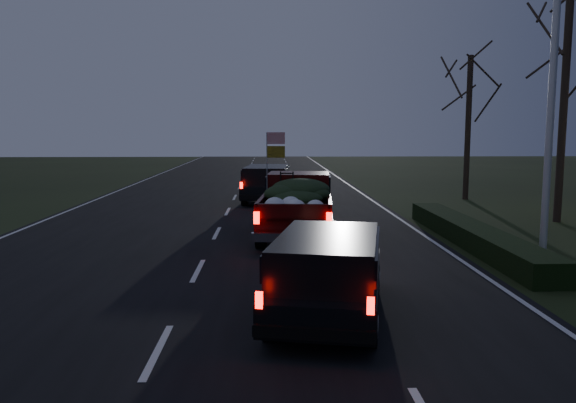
# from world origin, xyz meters

# --- Properties ---
(ground) EXTENTS (120.00, 120.00, 0.00)m
(ground) POSITION_xyz_m (0.00, 0.00, 0.00)
(ground) COLOR black
(ground) RESTS_ON ground
(road_asphalt) EXTENTS (14.00, 120.00, 0.02)m
(road_asphalt) POSITION_xyz_m (0.00, 0.00, 0.01)
(road_asphalt) COLOR black
(road_asphalt) RESTS_ON ground
(hedge_row) EXTENTS (1.00, 10.00, 0.60)m
(hedge_row) POSITION_xyz_m (7.80, 3.00, 0.30)
(hedge_row) COLOR black
(hedge_row) RESTS_ON ground
(light_pole) EXTENTS (0.50, 0.90, 9.16)m
(light_pole) POSITION_xyz_m (9.50, 2.00, 5.48)
(light_pole) COLOR silver
(light_pole) RESTS_ON ground
(bare_tree_mid) EXTENTS (3.60, 3.60, 8.50)m
(bare_tree_mid) POSITION_xyz_m (12.50, 7.00, 6.35)
(bare_tree_mid) COLOR black
(bare_tree_mid) RESTS_ON ground
(bare_tree_far) EXTENTS (3.60, 3.60, 7.00)m
(bare_tree_far) POSITION_xyz_m (11.50, 14.00, 5.23)
(bare_tree_far) COLOR black
(bare_tree_far) RESTS_ON ground
(pickup_truck) EXTENTS (2.69, 5.86, 2.98)m
(pickup_truck) POSITION_xyz_m (2.65, 4.56, 1.12)
(pickup_truck) COLOR #360707
(pickup_truck) RESTS_ON ground
(lead_suv) EXTENTS (2.47, 5.03, 1.40)m
(lead_suv) POSITION_xyz_m (1.66, 13.23, 1.06)
(lead_suv) COLOR black
(lead_suv) RESTS_ON ground
(rear_suv) EXTENTS (2.66, 4.63, 1.25)m
(rear_suv) POSITION_xyz_m (2.79, -3.49, 0.95)
(rear_suv) COLOR black
(rear_suv) RESTS_ON ground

